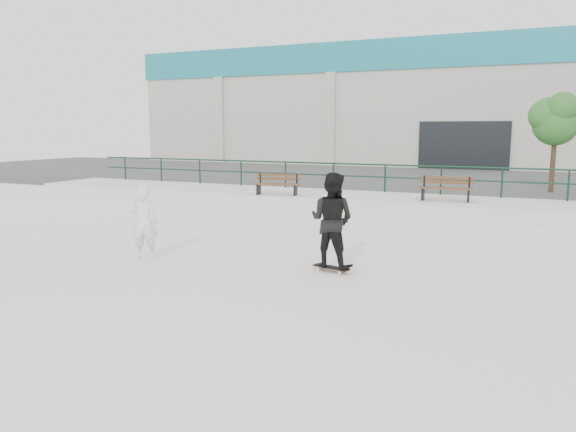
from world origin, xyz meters
The scene contains 11 objects.
ground centered at (0.00, 0.00, 0.00)m, with size 120.00×120.00×0.00m, color beige.
ledge centered at (0.00, 9.50, 0.25)m, with size 30.00×3.00×0.50m, color silver.
parking_strip centered at (0.00, 18.00, 0.25)m, with size 60.00×14.00×0.50m, color #3C3C3C.
railing centered at (0.00, 10.80, 1.24)m, with size 28.00×0.06×1.03m.
commercial_building centered at (0.00, 31.99, 4.58)m, with size 44.20×16.33×8.00m.
bench_left centered at (-4.23, 8.46, 0.86)m, with size 1.66×0.78×0.74m.
bench_right centered at (1.41, 9.26, 0.89)m, with size 1.73×0.62×0.78m.
tree centered at (4.55, 13.32, 3.17)m, with size 2.01×1.78×3.57m.
skateboard centered at (0.53, 1.04, 0.07)m, with size 0.81×0.38×0.09m.
standing_skater centered at (0.53, 1.04, 1.04)m, with size 0.91×0.71×1.88m, color black.
seated_skater centered at (-3.54, 0.37, 0.80)m, with size 0.59×0.38×1.61m, color white.
Camera 1 is at (4.27, -9.21, 2.83)m, focal length 35.00 mm.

